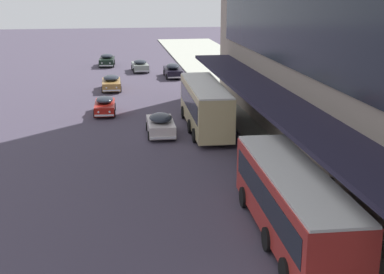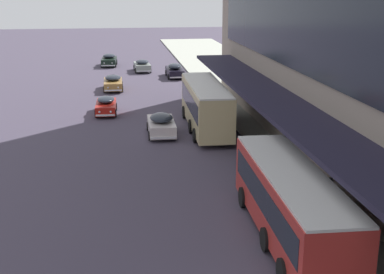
{
  "view_description": "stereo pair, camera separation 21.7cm",
  "coord_description": "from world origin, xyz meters",
  "px_view_note": "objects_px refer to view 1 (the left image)",
  "views": [
    {
      "loc": [
        -3.02,
        -13.48,
        10.58
      ],
      "look_at": [
        1.56,
        16.69,
        1.76
      ],
      "focal_mm": 50.0,
      "sensor_mm": 36.0,
      "label": 1
    },
    {
      "loc": [
        -2.81,
        -13.51,
        10.58
      ],
      "look_at": [
        1.56,
        16.69,
        1.76
      ],
      "focal_mm": 50.0,
      "sensor_mm": 36.0,
      "label": 2
    }
  ],
  "objects_px": {
    "sedan_lead_near": "(140,66)",
    "sedan_far_back": "(111,83)",
    "sedan_trailing_near": "(105,105)",
    "transit_bus_kerbside_front": "(292,201)",
    "transit_bus_kerbside_rear": "(205,104)",
    "pedestrian_at_kerb": "(330,195)",
    "sedan_second_mid": "(173,70)",
    "sedan_oncoming_rear": "(161,124)",
    "sedan_second_near": "(107,60)"
  },
  "relations": [
    {
      "from": "sedan_lead_near",
      "to": "sedan_far_back",
      "type": "distance_m",
      "value": 12.01
    },
    {
      "from": "sedan_trailing_near",
      "to": "sedan_lead_near",
      "type": "xyz_separation_m",
      "value": [
        4.21,
        21.9,
        0.02
      ]
    },
    {
      "from": "sedan_lead_near",
      "to": "sedan_far_back",
      "type": "bearing_deg",
      "value": -107.43
    },
    {
      "from": "transit_bus_kerbside_front",
      "to": "sedan_second_near",
      "type": "bearing_deg",
      "value": 98.63
    },
    {
      "from": "sedan_second_mid",
      "to": "sedan_trailing_near",
      "type": "bearing_deg",
      "value": -114.3
    },
    {
      "from": "sedan_lead_near",
      "to": "pedestrian_at_kerb",
      "type": "height_order",
      "value": "pedestrian_at_kerb"
    },
    {
      "from": "transit_bus_kerbside_front",
      "to": "sedan_second_mid",
      "type": "xyz_separation_m",
      "value": [
        -0.23,
        41.5,
        -1.0
      ]
    },
    {
      "from": "transit_bus_kerbside_rear",
      "to": "sedan_far_back",
      "type": "distance_m",
      "value": 17.98
    },
    {
      "from": "transit_bus_kerbside_rear",
      "to": "sedan_second_mid",
      "type": "bearing_deg",
      "value": 89.26
    },
    {
      "from": "transit_bus_kerbside_rear",
      "to": "sedan_second_near",
      "type": "height_order",
      "value": "transit_bus_kerbside_rear"
    },
    {
      "from": "sedan_trailing_near",
      "to": "pedestrian_at_kerb",
      "type": "height_order",
      "value": "pedestrian_at_kerb"
    },
    {
      "from": "sedan_second_mid",
      "to": "sedan_oncoming_rear",
      "type": "relative_size",
      "value": 1.12
    },
    {
      "from": "sedan_second_near",
      "to": "sedan_second_mid",
      "type": "bearing_deg",
      "value": -52.9
    },
    {
      "from": "transit_bus_kerbside_rear",
      "to": "pedestrian_at_kerb",
      "type": "xyz_separation_m",
      "value": [
        2.99,
        -16.4,
        -0.79
      ]
    },
    {
      "from": "transit_bus_kerbside_rear",
      "to": "sedan_lead_near",
      "type": "relative_size",
      "value": 2.44
    },
    {
      "from": "sedan_second_mid",
      "to": "sedan_oncoming_rear",
      "type": "distance_m",
      "value": 24.63
    },
    {
      "from": "transit_bus_kerbside_rear",
      "to": "sedan_second_near",
      "type": "relative_size",
      "value": 2.33
    },
    {
      "from": "sedan_second_mid",
      "to": "sedan_trailing_near",
      "type": "relative_size",
      "value": 1.14
    },
    {
      "from": "sedan_far_back",
      "to": "pedestrian_at_kerb",
      "type": "height_order",
      "value": "pedestrian_at_kerb"
    },
    {
      "from": "transit_bus_kerbside_rear",
      "to": "sedan_far_back",
      "type": "relative_size",
      "value": 2.38
    },
    {
      "from": "transit_bus_kerbside_rear",
      "to": "sedan_far_back",
      "type": "height_order",
      "value": "transit_bus_kerbside_rear"
    },
    {
      "from": "sedan_oncoming_rear",
      "to": "sedan_second_mid",
      "type": "bearing_deg",
      "value": 81.32
    },
    {
      "from": "sedan_oncoming_rear",
      "to": "sedan_second_near",
      "type": "bearing_deg",
      "value": 96.43
    },
    {
      "from": "sedan_second_mid",
      "to": "sedan_far_back",
      "type": "distance_m",
      "value": 9.77
    },
    {
      "from": "sedan_second_mid",
      "to": "pedestrian_at_kerb",
      "type": "distance_m",
      "value": 39.78
    },
    {
      "from": "sedan_second_near",
      "to": "pedestrian_at_kerb",
      "type": "relative_size",
      "value": 2.47
    },
    {
      "from": "sedan_second_near",
      "to": "pedestrian_at_kerb",
      "type": "distance_m",
      "value": 50.79
    },
    {
      "from": "sedan_oncoming_rear",
      "to": "sedan_far_back",
      "type": "bearing_deg",
      "value": 100.9
    },
    {
      "from": "transit_bus_kerbside_rear",
      "to": "sedan_second_near",
      "type": "distance_m",
      "value": 34.14
    },
    {
      "from": "sedan_second_mid",
      "to": "sedan_second_near",
      "type": "height_order",
      "value": "sedan_second_mid"
    },
    {
      "from": "sedan_second_near",
      "to": "pedestrian_at_kerb",
      "type": "xyz_separation_m",
      "value": [
        10.29,
        -49.73,
        0.4
      ]
    },
    {
      "from": "sedan_second_near",
      "to": "sedan_far_back",
      "type": "xyz_separation_m",
      "value": [
        0.48,
        -16.73,
        -0.04
      ]
    },
    {
      "from": "sedan_lead_near",
      "to": "sedan_second_near",
      "type": "relative_size",
      "value": 0.95
    },
    {
      "from": "sedan_second_near",
      "to": "sedan_trailing_near",
      "type": "bearing_deg",
      "value": -90.29
    },
    {
      "from": "transit_bus_kerbside_front",
      "to": "sedan_second_near",
      "type": "xyz_separation_m",
      "value": [
        -7.83,
        51.54,
        -1.01
      ]
    },
    {
      "from": "sedan_second_near",
      "to": "sedan_far_back",
      "type": "distance_m",
      "value": 16.74
    },
    {
      "from": "sedan_second_mid",
      "to": "sedan_far_back",
      "type": "bearing_deg",
      "value": -136.78
    },
    {
      "from": "sedan_trailing_near",
      "to": "sedan_lead_near",
      "type": "height_order",
      "value": "sedan_lead_near"
    },
    {
      "from": "sedan_oncoming_rear",
      "to": "pedestrian_at_kerb",
      "type": "distance_m",
      "value": 16.63
    },
    {
      "from": "sedan_lead_near",
      "to": "sedan_second_near",
      "type": "xyz_separation_m",
      "value": [
        -4.08,
        5.27,
        0.04
      ]
    },
    {
      "from": "sedan_lead_near",
      "to": "sedan_second_near",
      "type": "bearing_deg",
      "value": 127.72
    },
    {
      "from": "sedan_second_near",
      "to": "sedan_far_back",
      "type": "relative_size",
      "value": 1.02
    },
    {
      "from": "transit_bus_kerbside_rear",
      "to": "pedestrian_at_kerb",
      "type": "height_order",
      "value": "transit_bus_kerbside_rear"
    },
    {
      "from": "sedan_far_back",
      "to": "pedestrian_at_kerb",
      "type": "xyz_separation_m",
      "value": [
        9.81,
        -33.0,
        0.43
      ]
    },
    {
      "from": "sedan_trailing_near",
      "to": "sedan_far_back",
      "type": "relative_size",
      "value": 0.95
    },
    {
      "from": "sedan_trailing_near",
      "to": "transit_bus_kerbside_front",
      "type": "bearing_deg",
      "value": -71.9
    },
    {
      "from": "transit_bus_kerbside_front",
      "to": "transit_bus_kerbside_rear",
      "type": "height_order",
      "value": "transit_bus_kerbside_rear"
    },
    {
      "from": "sedan_lead_near",
      "to": "sedan_oncoming_rear",
      "type": "distance_m",
      "value": 29.12
    },
    {
      "from": "sedan_lead_near",
      "to": "transit_bus_kerbside_rear",
      "type": "bearing_deg",
      "value": -83.46
    },
    {
      "from": "transit_bus_kerbside_front",
      "to": "transit_bus_kerbside_rear",
      "type": "distance_m",
      "value": 18.22
    }
  ]
}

